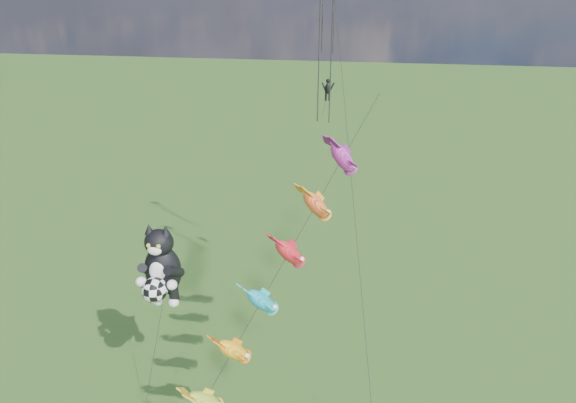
# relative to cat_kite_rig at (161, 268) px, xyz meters

# --- Properties ---
(cat_kite_rig) EXTENTS (2.59, 4.19, 11.12)m
(cat_kite_rig) POSITION_rel_cat_kite_rig_xyz_m (0.00, 0.00, 0.00)
(cat_kite_rig) COLOR brown
(cat_kite_rig) RESTS_ON ground
(fish_windsock_rig) EXTENTS (10.33, 12.33, 18.42)m
(fish_windsock_rig) POSITION_rel_cat_kite_rig_xyz_m (7.33, -2.80, 1.96)
(fish_windsock_rig) COLOR brown
(fish_windsock_rig) RESTS_ON ground
(parafoil_rig) EXTENTS (5.59, 16.90, 28.29)m
(parafoil_rig) POSITION_rel_cat_kite_rig_xyz_m (8.65, 9.18, 11.34)
(parafoil_rig) COLOR brown
(parafoil_rig) RESTS_ON ground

